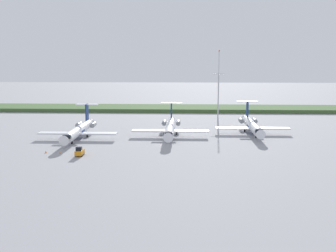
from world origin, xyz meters
The scene contains 9 objects.
ground_plane centered at (0.00, 30.00, 0.00)m, with size 500.00×500.00×0.00m, color #939399.
grass_berm centered at (0.00, 74.18, 0.81)m, with size 320.00×20.00×1.62m, color #426033.
regional_jet_nearest centered at (-25.81, 7.81, 2.54)m, with size 22.81×31.00×9.00m.
regional_jet_second centered at (0.68, 12.86, 2.54)m, with size 22.81×31.00×9.00m.
regional_jet_third centered at (26.01, 18.53, 2.54)m, with size 22.81×31.00×9.00m.
antenna_mast centered at (18.09, 52.45, 10.81)m, with size 4.40×0.50×26.16m.
baggage_tug centered at (-20.25, -13.79, 1.00)m, with size 1.72×3.20×2.30m.
safety_cone_front_marker centered at (-29.43, -11.04, 0.28)m, with size 0.44×0.44×0.55m, color orange.
safety_cone_mid_marker centered at (-25.73, -11.58, 0.28)m, with size 0.44×0.44×0.55m, color orange.
Camera 1 is at (5.10, -110.51, 23.56)m, focal length 44.44 mm.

